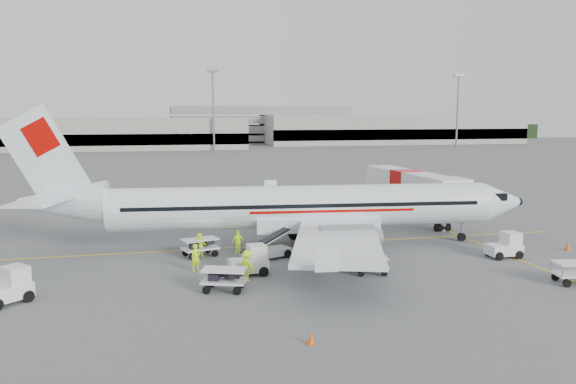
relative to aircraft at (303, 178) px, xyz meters
name	(u,v)px	position (x,y,z in m)	size (l,w,h in m)	color
ground	(294,245)	(-0.55, 0.49, -5.17)	(360.00, 360.00, 0.00)	#56595B
stripe_lead	(294,245)	(-0.55, 0.49, -5.16)	(44.00, 0.20, 0.01)	yellow
stripe_cross	(521,260)	(13.45, -7.51, -5.16)	(0.20, 20.00, 0.01)	yellow
terminal_west	(51,134)	(-40.55, 130.49, -0.67)	(110.00, 22.00, 9.00)	gray
terminal_east	(392,129)	(69.45, 145.49, -0.17)	(90.00, 26.00, 10.00)	gray
parking_garage	(259,123)	(24.45, 160.49, 1.83)	(62.00, 24.00, 14.00)	slate
treeline	(187,134)	(-0.55, 175.49, -2.17)	(300.00, 3.00, 6.00)	black
mast_center	(213,111)	(4.45, 118.49, 5.83)	(3.20, 1.20, 22.00)	slate
mast_east	(457,111)	(79.45, 118.49, 5.83)	(3.20, 1.20, 22.00)	slate
aircraft	(303,178)	(0.00, 0.00, 0.00)	(37.48, 29.38, 10.33)	white
jet_bridge	(407,194)	(12.59, 8.99, -2.86)	(3.30, 17.58, 4.61)	silver
belt_loader	(268,241)	(-3.28, -3.14, -3.97)	(4.43, 1.66, 2.40)	silver
tug_fore	(504,245)	(12.78, -6.49, -4.28)	(2.30, 1.31, 1.77)	silver
tug_mid	(248,260)	(-5.19, -6.78, -4.24)	(2.38, 1.37, 1.84)	silver
tug_aft	(5,286)	(-18.40, -9.34, -4.22)	(2.46, 1.41, 1.90)	silver
cart_loaded_a	(224,280)	(-7.01, -9.71, -4.52)	(2.46, 1.45, 1.28)	silver
cart_loaded_b	(200,247)	(-7.77, -1.51, -4.53)	(2.44, 1.44, 1.27)	silver
cart_empty_a	(371,266)	(2.30, -8.34, -4.63)	(2.04, 1.21, 1.06)	silver
cart_empty_b	(576,273)	(13.25, -12.92, -4.52)	(2.49, 1.47, 1.30)	silver
cone_nose	(568,246)	(18.59, -5.67, -4.83)	(0.42, 0.42, 0.68)	#EB4F09
cone_port	(245,206)	(-1.71, 18.02, -4.88)	(0.36, 0.36, 0.58)	#EB4F09
cone_stbd	(311,338)	(-4.17, -17.94, -4.87)	(0.36, 0.36, 0.59)	#EB4F09
crew_a	(196,257)	(-8.29, -5.20, -4.30)	(0.63, 0.42, 1.74)	#C4F511
crew_b	(200,245)	(-7.77, -1.72, -4.31)	(0.83, 0.65, 1.70)	#C4F511
crew_c	(247,266)	(-5.44, -8.03, -4.24)	(1.19, 0.69, 1.85)	#C4F511
crew_d	(238,242)	(-5.03, -1.01, -4.36)	(0.94, 0.39, 1.61)	#C4F511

